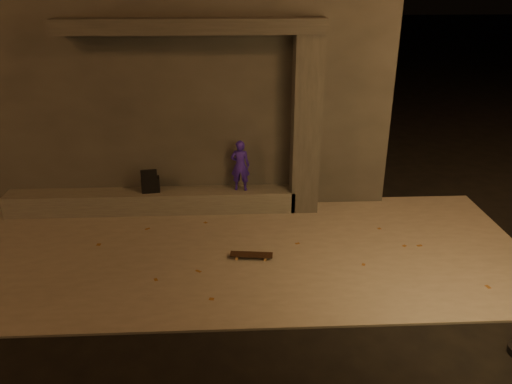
{
  "coord_description": "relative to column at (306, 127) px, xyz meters",
  "views": [
    {
      "loc": [
        0.23,
        -5.89,
        4.64
      ],
      "look_at": [
        0.61,
        2.0,
        1.19
      ],
      "focal_mm": 35.0,
      "sensor_mm": 36.0,
      "label": 1
    }
  ],
  "objects": [
    {
      "name": "ground",
      "position": [
        -1.7,
        -3.75,
        -1.84
      ],
      "size": [
        120.0,
        120.0,
        0.0
      ],
      "primitive_type": "plane",
      "color": "black",
      "rests_on": "ground"
    },
    {
      "name": "sidewalk",
      "position": [
        -1.7,
        -1.75,
        -1.82
      ],
      "size": [
        11.0,
        4.4,
        0.04
      ],
      "primitive_type": "cube",
      "color": "#6A645D",
      "rests_on": "ground"
    },
    {
      "name": "building",
      "position": [
        -2.7,
        2.74,
        0.77
      ],
      "size": [
        9.0,
        5.1,
        5.22
      ],
      "color": "#353230",
      "rests_on": "ground"
    },
    {
      "name": "ledge",
      "position": [
        -3.2,
        0.0,
        -1.58
      ],
      "size": [
        6.0,
        0.55,
        0.45
      ],
      "primitive_type": "cube",
      "color": "#4F4D48",
      "rests_on": "sidewalk"
    },
    {
      "name": "column",
      "position": [
        0.0,
        0.0,
        0.0
      ],
      "size": [
        0.55,
        0.55,
        3.6
      ],
      "primitive_type": "cube",
      "color": "#353230",
      "rests_on": "sidewalk"
    },
    {
      "name": "canopy",
      "position": [
        -2.2,
        0.05,
        1.94
      ],
      "size": [
        5.0,
        0.7,
        0.28
      ],
      "primitive_type": "cube",
      "color": "#353230",
      "rests_on": "column"
    },
    {
      "name": "skateboarder",
      "position": [
        -1.33,
        0.0,
        -0.81
      ],
      "size": [
        0.43,
        0.31,
        1.08
      ],
      "primitive_type": "imported",
      "rotation": [
        0.0,
        0.0,
        3.0
      ],
      "color": "#2D179B",
      "rests_on": "ledge"
    },
    {
      "name": "backpack",
      "position": [
        -3.19,
        0.0,
        -1.17
      ],
      "size": [
        0.39,
        0.28,
        0.52
      ],
      "rotation": [
        0.0,
        0.0,
        0.12
      ],
      "color": "black",
      "rests_on": "ledge"
    },
    {
      "name": "skateboard",
      "position": [
        -1.18,
        -2.04,
        -1.73
      ],
      "size": [
        0.77,
        0.28,
        0.08
      ],
      "rotation": [
        0.0,
        0.0,
        -0.12
      ],
      "color": "black",
      "rests_on": "sidewalk"
    }
  ]
}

